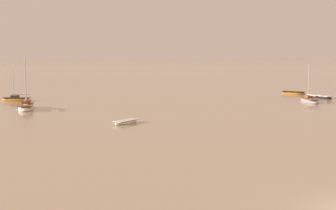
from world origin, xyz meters
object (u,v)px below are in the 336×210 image
object	(u,v)px
sailboat_moored_1	(17,99)
rowboat_moored_1	(126,122)
sailboat_moored_3	(309,101)
rowboat_moored_0	(294,93)
sailboat_moored_2	(26,107)
rowboat_moored_2	(323,97)

from	to	relation	value
sailboat_moored_1	rowboat_moored_1	bearing A→B (deg)	135.39
rowboat_moored_1	sailboat_moored_3	size ratio (longest dim) A/B	0.57
rowboat_moored_0	rowboat_moored_1	world-z (taller)	rowboat_moored_0
sailboat_moored_2	rowboat_moored_2	xyz separation A→B (m)	(46.19, -8.22, -0.14)
rowboat_moored_0	rowboat_moored_1	distance (m)	44.45
sailboat_moored_1	sailboat_moored_2	size ratio (longest dim) A/B	0.75
rowboat_moored_0	sailboat_moored_1	bearing A→B (deg)	43.36
rowboat_moored_0	sailboat_moored_2	distance (m)	47.40
rowboat_moored_1	rowboat_moored_0	bearing A→B (deg)	-2.13
rowboat_moored_0	sailboat_moored_2	bearing A→B (deg)	57.51
sailboat_moored_2	rowboat_moored_0	bearing A→B (deg)	-74.85
rowboat_moored_0	rowboat_moored_2	bearing A→B (deg)	139.15
sailboat_moored_1	rowboat_moored_1	distance (m)	30.15
rowboat_moored_0	sailboat_moored_1	distance (m)	47.88
rowboat_moored_2	sailboat_moored_3	bearing A→B (deg)	-55.04
sailboat_moored_1	sailboat_moored_3	size ratio (longest dim) A/B	0.89
sailboat_moored_2	rowboat_moored_2	bearing A→B (deg)	-84.68
rowboat_moored_0	sailboat_moored_2	world-z (taller)	sailboat_moored_2
rowboat_moored_1	sailboat_moored_3	bearing A→B (deg)	-15.11
sailboat_moored_1	rowboat_moored_0	bearing A→B (deg)	-159.74
sailboat_moored_2	sailboat_moored_1	bearing A→B (deg)	10.40
sailboat_moored_1	sailboat_moored_2	bearing A→B (deg)	119.67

